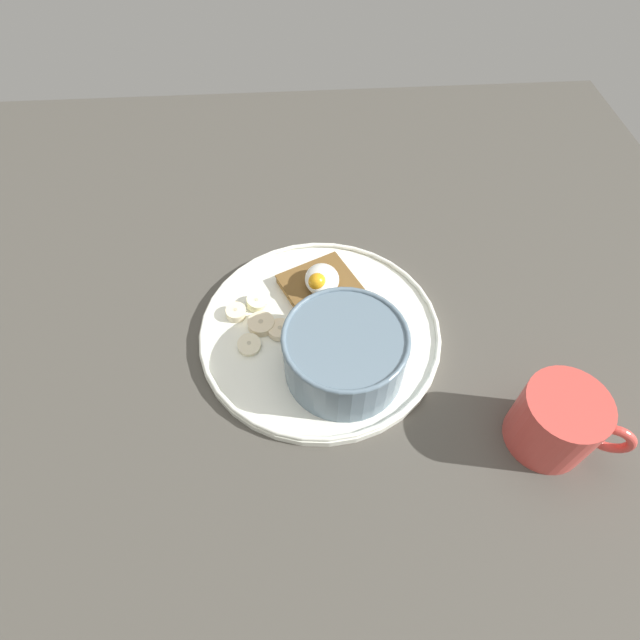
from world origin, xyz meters
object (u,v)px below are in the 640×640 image
object	(u,v)px
banana_slice_back	(280,331)
banana_slice_inner	(249,345)
poached_egg	(322,280)
oatmeal_bowl	(345,353)
coffee_mug	(558,421)
toast_slice	(322,288)
banana_slice_front	(236,312)
banana_slice_left	(261,324)
banana_slice_right	(257,302)

from	to	relation	value
banana_slice_back	banana_slice_inner	distance (cm)	4.29
poached_egg	banana_slice_back	world-z (taller)	poached_egg
oatmeal_bowl	coffee_mug	xyz separation A→B (cm)	(-9.88, -21.54, -0.21)
toast_slice	oatmeal_bowl	bearing A→B (deg)	-171.91
banana_slice_inner	banana_slice_back	bearing A→B (deg)	-62.85
banana_slice_front	banana_slice_inner	world-z (taller)	same
poached_egg	banana_slice_back	xyz separation A→B (cm)	(-6.15, 5.69, -2.25)
poached_egg	coffee_mug	bearing A→B (deg)	-133.13
banana_slice_left	coffee_mug	distance (cm)	35.74
poached_egg	coffee_mug	world-z (taller)	coffee_mug
banana_slice_left	coffee_mug	size ratio (longest dim) A/B	0.41
oatmeal_bowl	banana_slice_right	distance (cm)	15.07
banana_slice_back	banana_slice_inner	bearing A→B (deg)	117.15
banana_slice_back	coffee_mug	size ratio (longest dim) A/B	0.30
oatmeal_bowl	banana_slice_back	world-z (taller)	oatmeal_bowl
banana_slice_left	coffee_mug	world-z (taller)	coffee_mug
poached_egg	banana_slice_back	size ratio (longest dim) A/B	2.02
banana_slice_inner	coffee_mug	distance (cm)	35.69
banana_slice_right	banana_slice_left	bearing A→B (deg)	-170.72
toast_slice	poached_egg	world-z (taller)	poached_egg
banana_slice_front	banana_slice_inner	bearing A→B (deg)	-160.86
oatmeal_bowl	banana_slice_left	world-z (taller)	oatmeal_bowl
poached_egg	banana_slice_right	size ratio (longest dim) A/B	2.24
banana_slice_left	banana_slice_front	bearing A→B (deg)	58.02
poached_egg	banana_slice_front	xyz separation A→B (cm)	(-2.97, 11.30, -2.07)
toast_slice	coffee_mug	xyz separation A→B (cm)	(-22.06, -23.27, 2.46)
oatmeal_bowl	coffee_mug	bearing A→B (deg)	-114.64
banana_slice_left	banana_slice_back	size ratio (longest dim) A/B	1.36
banana_slice_left	banana_slice_back	xyz separation A→B (cm)	(-1.17, -2.38, -0.09)
poached_egg	toast_slice	bearing A→B (deg)	-14.16
banana_slice_right	banana_slice_inner	size ratio (longest dim) A/B	0.91
oatmeal_bowl	poached_egg	xyz separation A→B (cm)	(11.97, 1.78, -0.71)
poached_egg	banana_slice_left	bearing A→B (deg)	121.71
banana_slice_front	banana_slice_left	size ratio (longest dim) A/B	0.79
banana_slice_left	banana_slice_back	world-z (taller)	banana_slice_left
banana_slice_right	toast_slice	bearing A→B (deg)	-79.20
poached_egg	banana_slice_inner	world-z (taller)	poached_egg
oatmeal_bowl	banana_slice_back	distance (cm)	9.92
oatmeal_bowl	banana_slice_right	world-z (taller)	oatmeal_bowl
oatmeal_bowl	banana_slice_back	xyz separation A→B (cm)	(5.82, 7.47, -2.97)
banana_slice_front	banana_slice_back	bearing A→B (deg)	-119.61
banana_slice_front	coffee_mug	xyz separation A→B (cm)	(-18.88, -34.62, 2.57)
coffee_mug	banana_slice_front	bearing A→B (deg)	61.39
toast_slice	banana_slice_left	world-z (taller)	toast_slice
poached_egg	coffee_mug	distance (cm)	31.97
banana_slice_left	toast_slice	bearing A→B (deg)	-57.41
toast_slice	banana_slice_front	xyz separation A→B (cm)	(-3.17, 11.35, -0.11)
banana_slice_left	banana_slice_right	distance (cm)	3.58
toast_slice	poached_egg	bearing A→B (deg)	165.84
banana_slice_back	coffee_mug	world-z (taller)	coffee_mug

